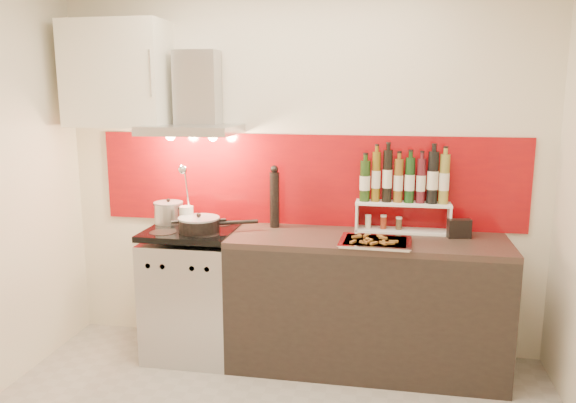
% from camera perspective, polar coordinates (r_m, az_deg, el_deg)
% --- Properties ---
extents(back_wall, '(3.40, 0.02, 2.60)m').
position_cam_1_polar(back_wall, '(3.96, 1.17, 3.38)').
color(back_wall, silver).
rests_on(back_wall, ground).
extents(backsplash, '(3.00, 0.02, 0.64)m').
position_cam_1_polar(backsplash, '(3.95, 1.86, 2.19)').
color(backsplash, maroon).
rests_on(backsplash, back_wall).
extents(range_stove, '(0.60, 0.60, 0.91)m').
position_cam_1_polar(range_stove, '(4.05, -9.53, -9.14)').
color(range_stove, '#B7B7BA').
rests_on(range_stove, ground).
extents(counter, '(1.80, 0.60, 0.90)m').
position_cam_1_polar(counter, '(3.83, 7.91, -10.15)').
color(counter, black).
rests_on(counter, ground).
extents(range_hood, '(0.62, 0.50, 0.61)m').
position_cam_1_polar(range_hood, '(3.94, -9.44, 9.66)').
color(range_hood, '#B7B7BA').
rests_on(range_hood, back_wall).
extents(upper_cabinet, '(0.70, 0.35, 0.72)m').
position_cam_1_polar(upper_cabinet, '(4.14, -16.94, 12.27)').
color(upper_cabinet, white).
rests_on(upper_cabinet, back_wall).
extents(stock_pot, '(0.21, 0.21, 0.18)m').
position_cam_1_polar(stock_pot, '(4.08, -12.02, -1.10)').
color(stock_pot, '#B7B7BA').
rests_on(stock_pot, range_stove).
extents(saute_pan, '(0.51, 0.30, 0.13)m').
position_cam_1_polar(saute_pan, '(3.80, -8.92, -2.31)').
color(saute_pan, black).
rests_on(saute_pan, range_stove).
extents(utensil_jar, '(0.10, 0.14, 0.46)m').
position_cam_1_polar(utensil_jar, '(3.90, -10.32, -0.86)').
color(utensil_jar, silver).
rests_on(utensil_jar, range_stove).
extents(pepper_mill, '(0.07, 0.07, 0.44)m').
position_cam_1_polar(pepper_mill, '(3.89, -1.38, 0.42)').
color(pepper_mill, black).
rests_on(pepper_mill, counter).
extents(step_shelf, '(0.63, 0.17, 0.55)m').
position_cam_1_polar(step_shelf, '(3.82, 11.72, 1.06)').
color(step_shelf, white).
rests_on(step_shelf, counter).
extents(caddy_box, '(0.16, 0.09, 0.13)m').
position_cam_1_polar(caddy_box, '(3.80, 16.99, -2.67)').
color(caddy_box, black).
rests_on(caddy_box, counter).
extents(baking_tray, '(0.45, 0.35, 0.03)m').
position_cam_1_polar(baking_tray, '(3.54, 8.85, -4.06)').
color(baking_tray, silver).
rests_on(baking_tray, counter).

